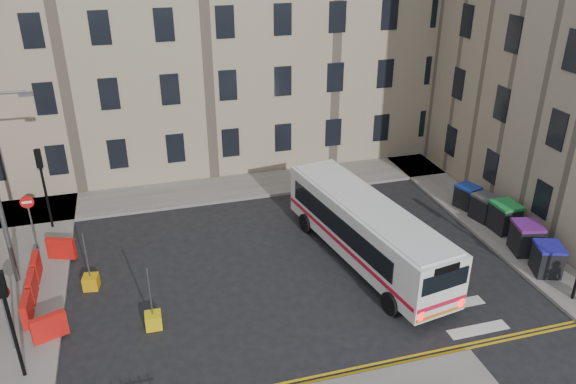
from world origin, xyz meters
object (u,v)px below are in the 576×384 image
wheelie_bin_b (526,238)px  bollard_chevron (153,320)px  wheelie_bin_e (467,196)px  bus (366,229)px  wheelie_bin_a (547,259)px  wheelie_bin_d (484,207)px  bollard_yellow (91,282)px  wheelie_bin_c (505,217)px

wheelie_bin_b → bollard_chevron: 16.65m
wheelie_bin_b → wheelie_bin_e: wheelie_bin_b is taller
wheelie_bin_e → bollard_chevron: wheelie_bin_e is taller
bus → bollard_chevron: bus is taller
bus → wheelie_bin_b: bus is taller
wheelie_bin_a → wheelie_bin_b: 1.72m
wheelie_bin_d → wheelie_bin_b: bearing=-103.4°
bus → bollard_yellow: (-11.75, 1.14, -1.33)m
bus → wheelie_bin_c: 7.54m
bus → wheelie_bin_e: bus is taller
wheelie_bin_a → wheelie_bin_d: (0.23, 4.97, -0.03)m
wheelie_bin_c → wheelie_bin_e: wheelie_bin_c is taller
wheelie_bin_a → bollard_chevron: (-16.42, 1.14, -0.53)m
bollard_yellow → wheelie_bin_d: bearing=1.7°
bollard_yellow → bollard_chevron: 4.00m
wheelie_bin_b → bollard_chevron: bearing=-164.5°
bollard_chevron → wheelie_bin_e: bearing=17.6°
bollard_yellow → bollard_chevron: same height
wheelie_bin_a → wheelie_bin_b: (0.21, 1.71, 0.04)m
wheelie_bin_e → bollard_yellow: wheelie_bin_e is taller
wheelie_bin_a → wheelie_bin_b: size_ratio=0.98×
wheelie_bin_d → bollard_yellow: size_ratio=2.30×
wheelie_bin_a → bollard_yellow: 19.26m
wheelie_bin_b → bollard_chevron: (-16.63, -0.57, -0.58)m
wheelie_bin_e → bollard_chevron: (-16.54, -5.23, -0.47)m
wheelie_bin_a → wheelie_bin_e: 6.37m
bus → wheelie_bin_c: bus is taller
wheelie_bin_a → wheelie_bin_b: wheelie_bin_b is taller
wheelie_bin_a → wheelie_bin_c: (0.50, 3.70, 0.05)m
wheelie_bin_c → wheelie_bin_d: bearing=99.4°
bus → wheelie_bin_e: bearing=13.9°
wheelie_bin_b → bus: bearing=-178.6°
wheelie_bin_b → wheelie_bin_e: (-0.09, 4.66, -0.11)m
wheelie_bin_d → bollard_yellow: 18.99m
wheelie_bin_a → wheelie_bin_c: bearing=101.2°
wheelie_bin_a → bollard_yellow: bearing=-174.4°
bus → wheelie_bin_e: (7.11, 3.12, -0.86)m
wheelie_bin_c → wheelie_bin_e: (-0.38, 2.67, -0.11)m
wheelie_bin_b → wheelie_bin_a: bearing=-83.3°
wheelie_bin_c → bollard_chevron: (-16.92, -2.56, -0.58)m
bollard_chevron → wheelie_bin_a: bearing=-4.0°
bus → wheelie_bin_b: bearing=-21.9°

